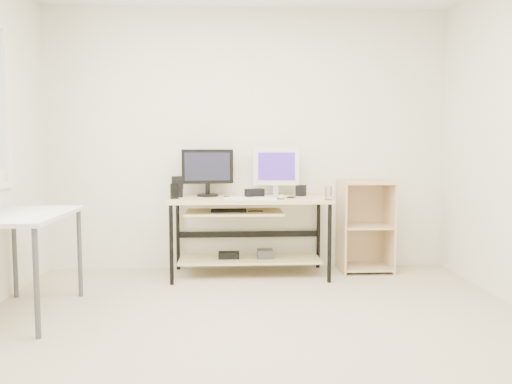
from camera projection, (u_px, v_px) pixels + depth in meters
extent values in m
cube|color=beige|center=(261.00, 343.00, 3.13)|extent=(4.00, 4.00, 0.01)
cube|color=white|center=(248.00, 140.00, 5.01)|extent=(4.00, 0.01, 2.60)
cube|color=white|center=(321.00, 108.00, 1.03)|extent=(4.00, 0.01, 2.60)
cube|color=beige|center=(250.00, 199.00, 4.72)|extent=(1.50, 0.65, 0.03)
cube|color=beige|center=(234.00, 212.00, 4.67)|extent=(0.90, 0.49, 0.02)
cube|color=beige|center=(250.00, 259.00, 4.82)|extent=(1.35, 0.46, 0.02)
cube|color=black|center=(229.00, 211.00, 4.66)|extent=(0.33, 0.22, 0.01)
cylinder|color=black|center=(256.00, 211.00, 4.63)|extent=(0.14, 0.01, 0.01)
cube|color=#414144|center=(265.00, 254.00, 4.82)|extent=(0.15, 0.15, 0.08)
cube|color=black|center=(229.00, 255.00, 4.80)|extent=(0.20, 0.12, 0.06)
cylinder|color=black|center=(171.00, 245.00, 4.43)|extent=(0.04, 0.04, 0.72)
cylinder|color=black|center=(178.00, 234.00, 4.99)|extent=(0.04, 0.04, 0.72)
cylinder|color=black|center=(330.00, 243.00, 4.50)|extent=(0.04, 0.04, 0.72)
cylinder|color=black|center=(318.00, 233.00, 5.07)|extent=(0.04, 0.04, 0.72)
cube|color=silver|center=(22.00, 216.00, 3.58)|extent=(0.60, 1.00, 0.03)
cylinder|color=#414144|center=(15.00, 254.00, 4.05)|extent=(0.04, 0.04, 0.72)
cylinder|color=#414144|center=(36.00, 284.00, 3.17)|extent=(0.04, 0.04, 0.72)
cylinder|color=#414144|center=(80.00, 253.00, 4.08)|extent=(0.04, 0.04, 0.72)
cube|color=#DFBE8B|center=(341.00, 226.00, 4.91)|extent=(0.02, 0.40, 0.90)
cube|color=#DFBE8B|center=(389.00, 226.00, 4.94)|extent=(0.02, 0.40, 0.90)
cube|color=#DFBE8B|center=(360.00, 223.00, 5.11)|extent=(0.50, 0.02, 0.90)
cube|color=#DFBE8B|center=(365.00, 267.00, 4.96)|extent=(0.46, 0.38, 0.02)
cube|color=#DFBE8B|center=(365.00, 226.00, 4.93)|extent=(0.46, 0.38, 0.02)
cube|color=#DFBE8B|center=(366.00, 183.00, 4.89)|extent=(0.46, 0.38, 0.02)
cylinder|color=black|center=(208.00, 195.00, 4.86)|extent=(0.21, 0.21, 0.02)
cylinder|color=black|center=(208.00, 189.00, 4.86)|extent=(0.05, 0.05, 0.10)
cube|color=black|center=(207.00, 166.00, 4.84)|extent=(0.50, 0.11, 0.33)
cube|color=black|center=(207.00, 167.00, 4.81)|extent=(0.42, 0.06, 0.27)
cube|color=silver|center=(276.00, 195.00, 4.94)|extent=(0.16, 0.14, 0.01)
cylinder|color=silver|center=(276.00, 190.00, 4.93)|extent=(0.04, 0.04, 0.09)
cube|color=silver|center=(276.00, 166.00, 4.91)|extent=(0.45, 0.10, 0.38)
cube|color=#412192|center=(276.00, 166.00, 4.89)|extent=(0.38, 0.05, 0.30)
cube|color=silver|center=(251.00, 198.00, 4.60)|extent=(0.51, 0.24, 0.02)
ellipsoid|color=#BCBCC2|center=(281.00, 197.00, 4.59)|extent=(0.09, 0.13, 0.04)
cube|color=black|center=(255.00, 193.00, 4.68)|extent=(0.19, 0.14, 0.09)
cube|color=black|center=(178.00, 193.00, 4.78)|extent=(0.11, 0.11, 0.08)
cube|color=black|center=(177.00, 183.00, 4.77)|extent=(0.12, 0.12, 0.12)
cube|color=black|center=(301.00, 190.00, 4.90)|extent=(0.12, 0.12, 0.11)
cube|color=black|center=(174.00, 191.00, 4.61)|extent=(0.08, 0.07, 0.14)
cylinder|color=black|center=(226.00, 197.00, 4.67)|extent=(0.06, 0.06, 0.02)
cube|color=black|center=(291.00, 197.00, 4.71)|extent=(0.09, 0.13, 0.01)
cylinder|color=olive|center=(328.00, 200.00, 4.50)|extent=(0.10, 0.10, 0.01)
cylinder|color=white|center=(328.00, 193.00, 4.50)|extent=(0.08, 0.08, 0.12)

